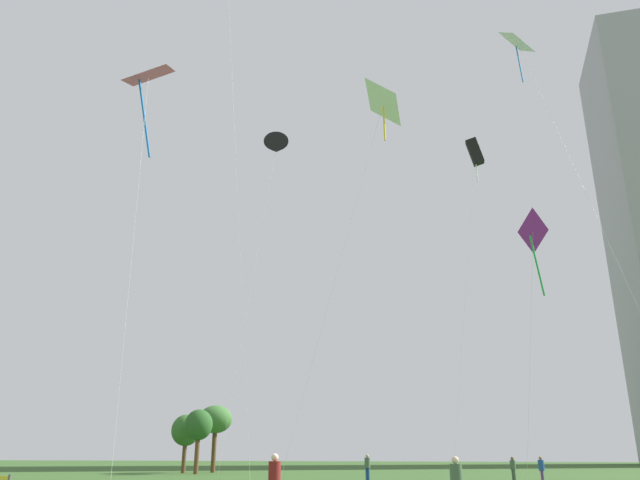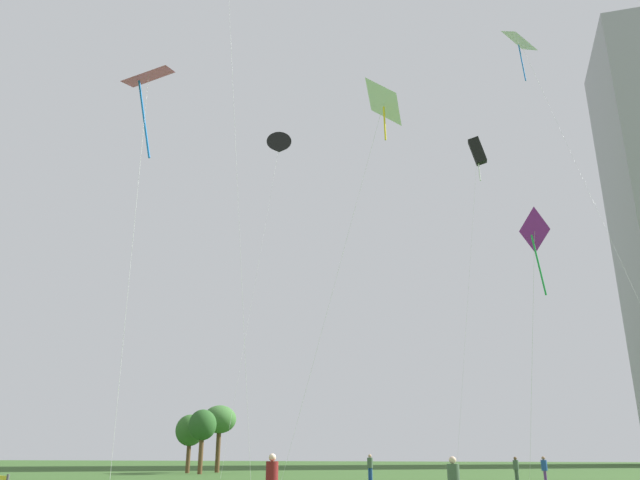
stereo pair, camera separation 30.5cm
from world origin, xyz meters
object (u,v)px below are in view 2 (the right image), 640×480
Objects in this scene: park_tree_2 at (202,426)px; kite_flying_0 at (535,237)px; person_standing_5 at (516,468)px; person_standing_2 at (370,465)px; kite_flying_6 at (148,81)px; park_tree_0 at (190,431)px; park_tree_1 at (220,420)px; kite_flying_2 at (477,152)px; person_standing_3 at (272,479)px; kite_flying_1 at (384,105)px; kite_flying_7 at (521,43)px; person_standing_0 at (544,468)px; kite_flying_4 at (279,147)px.

kite_flying_0 is at bearing -34.46° from park_tree_2.
person_standing_5 is 0.11× the size of kite_flying_0.
park_tree_2 is (-17.98, 10.65, 3.23)m from person_standing_2.
person_standing_5 is at bearing -148.08° from person_standing_2.
kite_flying_6 is 3.59× the size of park_tree_0.
kite_flying_0 is 40.67m from park_tree_1.
person_standing_2 is 25.24m from kite_flying_2.
person_standing_5 is (7.79, 24.83, -0.11)m from person_standing_3.
kite_flying_1 is at bearing -107.67° from kite_flying_2.
kite_flying_1 is at bearing 137.18° from person_standing_2.
kite_flying_1 reaches higher than park_tree_1.
kite_flying_1 is 16.68m from kite_flying_2.
kite_flying_2 is 28.73m from kite_flying_6.
kite_flying_1 is 40.29m from park_tree_0.
kite_flying_7 is at bearing -14.37° from park_tree_2.
person_standing_0 is 0.11× the size of kite_flying_0.
person_standing_0 is at bearing -2.01° from person_standing_5.
kite_flying_4 reaches higher than kite_flying_2.
kite_flying_6 is at bearing -144.42° from kite_flying_0.
kite_flying_4 is at bearing 165.40° from kite_flying_7.
kite_flying_0 is at bearing -40.23° from park_tree_1.
kite_flying_4 reaches higher than kite_flying_0.
park_tree_2 reaches higher than person_standing_3.
kite_flying_4 is (-19.96, 8.59, 30.41)m from person_standing_5.
kite_flying_2 is (7.21, 26.28, 23.50)m from person_standing_3.
kite_flying_4 is (-14.46, 22.57, 10.79)m from kite_flying_1.
park_tree_2 reaches higher than person_standing_2.
kite_flying_4 is at bearing -23.98° from park_tree_0.
person_standing_2 is 0.32× the size of park_tree_0.
kite_flying_7 is at bearing 82.21° from kite_flying_0.
person_standing_2 reaches higher than person_standing_0.
person_standing_0 is 35.40m from park_tree_0.
kite_flying_0 is 0.44× the size of kite_flying_4.
kite_flying_2 is 1.32× the size of kite_flying_6.
park_tree_0 is at bearing 158.45° from kite_flying_2.
park_tree_1 is (-29.95, 17.89, 4.08)m from person_standing_0.
person_standing_5 is 32.40m from kite_flying_6.
person_standing_3 is 21.66m from kite_flying_0.
person_standing_3 is (-9.41, -22.76, 0.09)m from person_standing_0.
kite_flying_2 is 37.94m from park_tree_0.
kite_flying_2 reaches higher than person_standing_2.
kite_flying_2 is 11.03m from kite_flying_7.
kite_flying_7 is 45.67m from park_tree_1.
kite_flying_1 reaches higher than park_tree_0.
park_tree_1 is at bearing 139.17° from kite_flying_4.
kite_flying_0 is 40.75m from park_tree_0.
kite_flying_1 reaches higher than person_standing_2.
person_standing_5 is 0.24× the size of park_tree_1.
kite_flying_7 is (2.14, 4.48, 33.68)m from person_standing_0.
kite_flying_4 is (-19.38, 7.14, 6.80)m from kite_flying_2.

